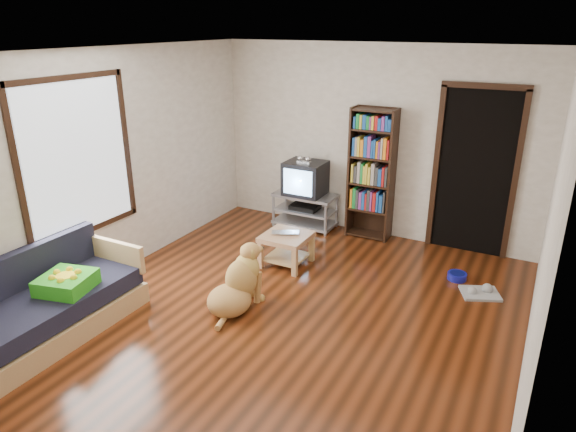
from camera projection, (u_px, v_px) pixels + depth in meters
The scene contains 18 objects.
ground at pixel (287, 312), 5.36m from camera, with size 5.00×5.00×0.00m, color #612810.
ceiling at pixel (287, 52), 4.43m from camera, with size 5.00×5.00×0.00m, color white.
wall_back at pixel (373, 143), 6.96m from camera, with size 4.50×4.50×0.00m, color silver.
wall_front at pixel (75, 320), 2.83m from camera, with size 4.50×4.50×0.00m, color silver.
wall_left at pixel (114, 165), 5.88m from camera, with size 5.00×5.00×0.00m, color silver.
wall_right at pixel (547, 238), 3.91m from camera, with size 5.00×5.00×0.00m, color silver.
green_cushion at pixel (66, 283), 4.93m from camera, with size 0.46×0.46×0.15m, color green.
laptop at pixel (285, 234), 6.25m from camera, with size 0.34×0.22×0.03m, color silver.
dog_bowl at pixel (457, 276), 6.03m from camera, with size 0.22×0.22×0.08m, color navy.
grey_rag at pixel (480, 293), 5.70m from camera, with size 0.40×0.32×0.03m, color #AAAAAA.
window at pixel (78, 158), 5.39m from camera, with size 0.03×1.46×1.70m.
doorway at pixel (475, 168), 6.42m from camera, with size 1.03×0.05×2.19m.
tv_stand at pixel (305, 209), 7.52m from camera, with size 0.90×0.45×0.50m.
crt_tv at pixel (306, 177), 7.37m from camera, with size 0.55×0.52×0.58m.
bookshelf at pixel (372, 167), 6.92m from camera, with size 0.60×0.30×1.80m.
sofa at pixel (49, 308), 4.95m from camera, with size 0.80×1.80×0.80m.
coffee_table at pixel (286, 244), 6.32m from camera, with size 0.55×0.55×0.40m.
dog at pixel (238, 286), 5.36m from camera, with size 0.55×0.87×0.71m.
Camera 1 is at (2.18, -4.11, 2.85)m, focal length 32.00 mm.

